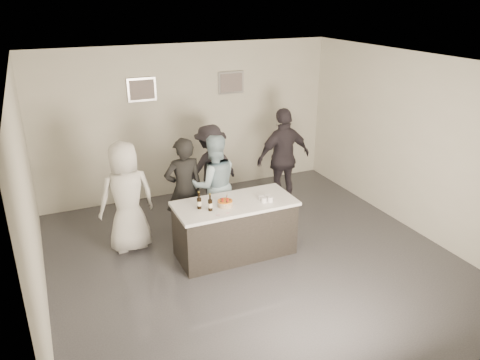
{
  "coord_description": "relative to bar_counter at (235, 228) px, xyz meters",
  "views": [
    {
      "loc": [
        -2.75,
        -5.7,
        3.88
      ],
      "look_at": [
        0.0,
        0.5,
        1.15
      ],
      "focal_mm": 35.0,
      "sensor_mm": 36.0,
      "label": 1
    }
  ],
  "objects": [
    {
      "name": "picture_right",
      "position": [
        1.09,
        2.7,
        1.75
      ],
      "size": [
        0.54,
        0.04,
        0.44
      ],
      "primitive_type": "cube",
      "color": "#B2B2B7",
      "rests_on": "wall_back"
    },
    {
      "name": "person_guest_back",
      "position": [
        0.27,
        1.75,
        0.37
      ],
      "size": [
        1.15,
        0.78,
        1.65
      ],
      "primitive_type": "imported",
      "rotation": [
        0.0,
        0.0,
        3.31
      ],
      "color": "black",
      "rests_on": "ground"
    },
    {
      "name": "picture_left",
      "position": [
        -0.71,
        2.7,
        1.75
      ],
      "size": [
        0.54,
        0.04,
        0.44
      ],
      "primitive_type": "cube",
      "color": "#B2B2B7",
      "rests_on": "wall_back"
    },
    {
      "name": "person_main_blue",
      "position": [
        -0.02,
        0.85,
        0.42
      ],
      "size": [
        0.9,
        0.73,
        1.74
      ],
      "primitive_type": "imported",
      "rotation": [
        0.0,
        0.0,
        3.05
      ],
      "color": "#99BAC9",
      "rests_on": "ground"
    },
    {
      "name": "wall_back",
      "position": [
        0.19,
        2.73,
        1.05
      ],
      "size": [
        6.0,
        0.04,
        3.0
      ],
      "primitive_type": "cube",
      "color": "silver",
      "rests_on": "ground"
    },
    {
      "name": "candles",
      "position": [
        -0.33,
        -0.29,
        0.45
      ],
      "size": [
        0.24,
        0.08,
        0.01
      ],
      "primitive_type": "cube",
      "color": "pink",
      "rests_on": "bar_counter"
    },
    {
      "name": "ceiling",
      "position": [
        0.19,
        -0.27,
        2.55
      ],
      "size": [
        6.0,
        6.0,
        0.0
      ],
      "primitive_type": "plane",
      "rotation": [
        3.14,
        0.0,
        0.0
      ],
      "color": "white"
    },
    {
      "name": "beer_bottle_a",
      "position": [
        -0.57,
        0.01,
        0.58
      ],
      "size": [
        0.07,
        0.07,
        0.26
      ],
      "primitive_type": "cylinder",
      "color": "black",
      "rests_on": "bar_counter"
    },
    {
      "name": "tumbler_cluster",
      "position": [
        0.46,
        -0.14,
        0.49
      ],
      "size": [
        0.19,
        0.19,
        0.08
      ],
      "primitive_type": "cube",
      "color": "orange",
      "rests_on": "bar_counter"
    },
    {
      "name": "wall_front",
      "position": [
        0.19,
        -3.27,
        1.05
      ],
      "size": [
        6.0,
        0.04,
        3.0
      ],
      "primitive_type": "cube",
      "color": "silver",
      "rests_on": "ground"
    },
    {
      "name": "wall_left",
      "position": [
        -2.81,
        -0.27,
        1.05
      ],
      "size": [
        0.04,
        6.0,
        3.0
      ],
      "primitive_type": "cube",
      "color": "silver",
      "rests_on": "ground"
    },
    {
      "name": "wall_right",
      "position": [
        3.19,
        -0.27,
        1.05
      ],
      "size": [
        0.04,
        6.0,
        3.0
      ],
      "primitive_type": "cube",
      "color": "silver",
      "rests_on": "ground"
    },
    {
      "name": "person_main_black",
      "position": [
        -0.55,
        0.82,
        0.43
      ],
      "size": [
        0.65,
        0.43,
        1.77
      ],
      "primitive_type": "imported",
      "rotation": [
        0.0,
        0.0,
        3.15
      ],
      "color": "black",
      "rests_on": "ground"
    },
    {
      "name": "person_guest_right",
      "position": [
        1.6,
        1.36,
        0.51
      ],
      "size": [
        1.15,
        0.54,
        1.92
      ],
      "primitive_type": "imported",
      "rotation": [
        0.0,
        0.0,
        3.2
      ],
      "color": "#2F2A32",
      "rests_on": "ground"
    },
    {
      "name": "bar_counter",
      "position": [
        0.0,
        0.0,
        0.0
      ],
      "size": [
        1.86,
        0.86,
        0.9
      ],
      "primitive_type": "cube",
      "color": "white",
      "rests_on": "ground"
    },
    {
      "name": "cake",
      "position": [
        -0.19,
        -0.07,
        0.49
      ],
      "size": [
        0.23,
        0.23,
        0.08
      ],
      "primitive_type": "cylinder",
      "color": "orange",
      "rests_on": "bar_counter"
    },
    {
      "name": "beer_bottle_b",
      "position": [
        -0.45,
        -0.12,
        0.58
      ],
      "size": [
        0.07,
        0.07,
        0.26
      ],
      "primitive_type": "cylinder",
      "color": "black",
      "rests_on": "bar_counter"
    },
    {
      "name": "person_guest_left",
      "position": [
        -1.48,
        0.86,
        0.45
      ],
      "size": [
        0.93,
        0.65,
        1.8
      ],
      "primitive_type": "imported",
      "rotation": [
        0.0,
        0.0,
        3.23
      ],
      "color": "silver",
      "rests_on": "ground"
    },
    {
      "name": "floor",
      "position": [
        0.19,
        -0.27,
        -0.45
      ],
      "size": [
        6.0,
        6.0,
        0.0
      ],
      "primitive_type": "plane",
      "color": "#3D3D42",
      "rests_on": "ground"
    }
  ]
}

